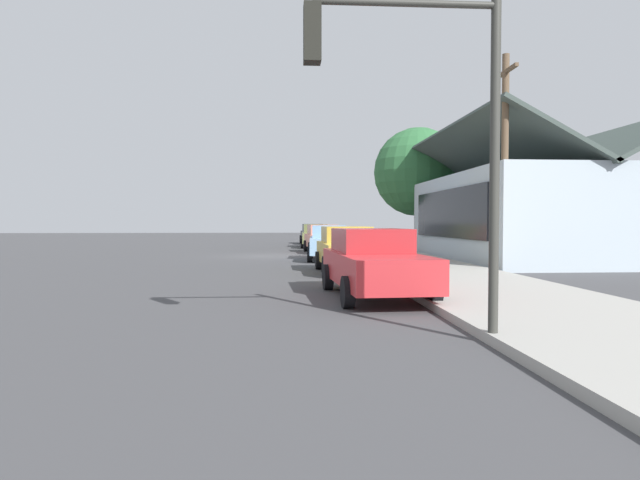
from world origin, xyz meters
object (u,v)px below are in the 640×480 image
Objects in this scene: car_skyblue at (329,242)px; car_cherry at (374,262)px; shade_tree at (418,172)px; car_charcoal at (313,234)px; traffic_light_main at (422,98)px; car_mustard at (347,249)px; car_coral at (323,238)px; utility_pole_wooden at (505,159)px; car_olive at (316,236)px; fire_hydrant_red at (347,244)px.

car_skyblue and car_cherry have the same top height.
car_cherry is 21.71m from shade_tree.
car_charcoal is 0.85× the size of traffic_light_main.
car_charcoal is 24.45m from car_mustard.
shade_tree is at bearing 106.44° from car_coral.
car_cherry is at bearing -1.07° from car_charcoal.
shade_tree reaches higher than car_skyblue.
car_charcoal is at bearing -177.32° from car_skyblue.
car_coral is at bearing 179.29° from traffic_light_main.
utility_pole_wooden is (14.71, -0.65, -0.89)m from shade_tree.
car_olive is 0.64× the size of shade_tree.
car_cherry is (6.15, -0.10, 0.00)m from car_mustard.
traffic_light_main is (29.53, -0.23, 2.67)m from car_olive.
traffic_light_main is 7.32× the size of fire_hydrant_red.
car_cherry is (12.29, 0.05, 0.00)m from car_skyblue.
car_cherry is at bearing -43.89° from utility_pole_wooden.
traffic_light_main is 23.61m from fire_hydrant_red.
shade_tree is at bearing 160.12° from car_cherry.
car_charcoal is at bearing -149.55° from shade_tree.
car_mustard is (6.14, 0.15, 0.00)m from car_skyblue.
car_cherry is 8.52m from utility_pole_wooden.
utility_pole_wooden is 10.56× the size of fire_hydrant_red.
car_coral is 1.41m from fire_hydrant_red.
car_charcoal is at bearing 176.84° from car_coral.
traffic_light_main is at bearing 2.99° from car_skyblue.
car_coral is at bearing -0.94° from car_charcoal.
shade_tree reaches higher than utility_pole_wooden.
car_olive is 18.42m from car_mustard.
car_mustard reaches higher than fire_hydrant_red.
car_mustard is 0.59× the size of shade_tree.
car_charcoal and car_olive have the same top height.
car_coral is 0.89× the size of traffic_light_main.
car_cherry is (24.58, -0.07, -0.00)m from car_olive.
car_charcoal is 0.99× the size of car_mustard.
shade_tree is (-2.12, 6.02, 4.01)m from car_coral.
car_mustard is (18.42, 0.03, -0.00)m from car_olive.
car_mustard is at bearing -0.92° from car_charcoal.
shade_tree is at bearing 57.48° from car_olive.
car_charcoal is 18.32m from car_skyblue.
car_skyblue is at bearing -139.82° from utility_pole_wooden.
traffic_light_main reaches higher than car_coral.
shade_tree is at bearing 166.04° from traffic_light_main.
traffic_light_main is (4.95, -0.16, 2.67)m from car_cherry.
car_olive is 6.77× the size of fire_hydrant_red.
shade_tree is 10.64× the size of fire_hydrant_red.
car_mustard is (24.45, -0.07, 0.00)m from car_charcoal.
car_cherry is 18.47m from fire_hydrant_red.
car_coral is at bearing 2.33° from car_olive.
shade_tree is (4.15, 6.08, 4.00)m from car_olive.
car_olive is at bearing -124.29° from shade_tree.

